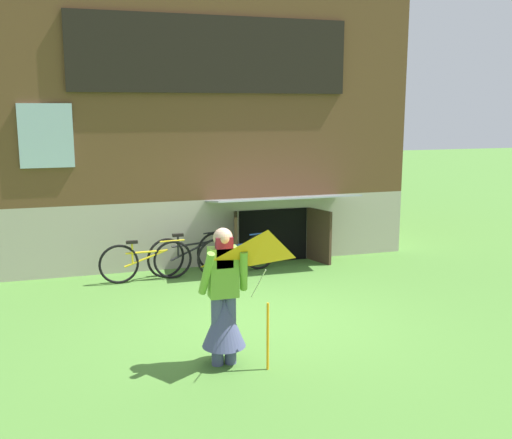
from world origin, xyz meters
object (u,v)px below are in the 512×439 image
Objects in this scene: person at (224,308)px; kite at (268,266)px; bicycle_blue at (238,254)px; bicycle_yellow at (146,261)px; bicycle_black at (190,254)px.

person reaches higher than kite.
bicycle_blue reaches higher than bicycle_yellow.
bicycle_blue is at bearing 56.70° from person.
kite reaches higher than bicycle_yellow.
bicycle_blue is 0.87m from bicycle_black.
bicycle_black is at bearing 69.04° from person.
bicycle_black reaches higher than bicycle_yellow.
person reaches higher than bicycle_blue.
bicycle_yellow is at bearing 81.35° from person.
bicycle_blue is (1.22, 3.83, -0.34)m from person.
bicycle_black is at bearing 153.41° from bicycle_blue.
bicycle_yellow is at bearing 100.93° from kite.
bicycle_yellow is at bearing 168.63° from bicycle_blue.
person is 1.03× the size of bicycle_blue.
person reaches higher than bicycle_black.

